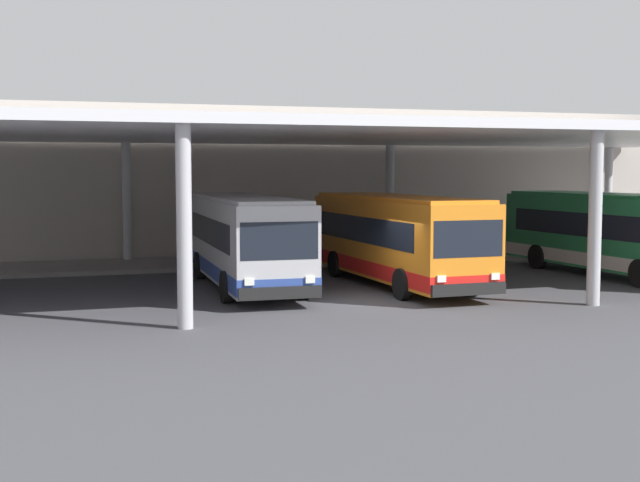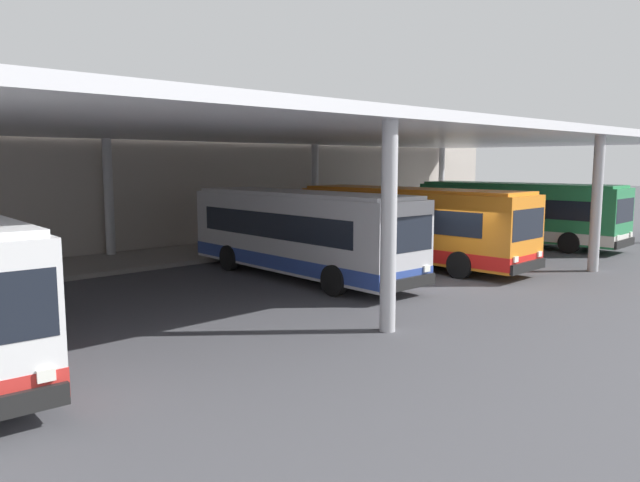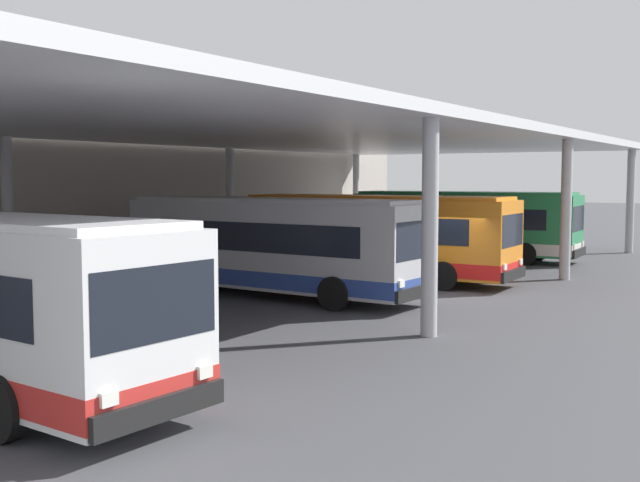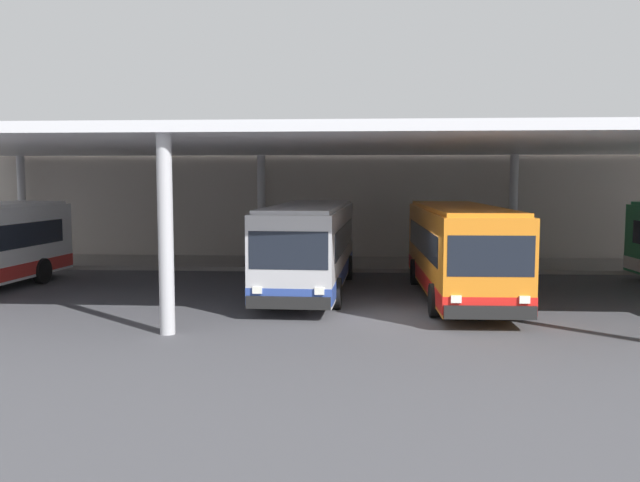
# 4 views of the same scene
# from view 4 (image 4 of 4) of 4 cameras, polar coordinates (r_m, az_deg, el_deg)

# --- Properties ---
(ground_plane) EXTENTS (200.00, 200.00, 0.00)m
(ground_plane) POSITION_cam_4_polar(r_m,az_deg,el_deg) (20.04, 6.62, -6.50)
(ground_plane) COLOR #47474C
(platform_kerb) EXTENTS (42.00, 4.50, 0.18)m
(platform_kerb) POSITION_cam_4_polar(r_m,az_deg,el_deg) (31.61, 5.65, -1.98)
(platform_kerb) COLOR gray
(platform_kerb) RESTS_ON ground
(station_building_facade) EXTENTS (48.00, 1.60, 7.02)m
(station_building_facade) POSITION_cam_4_polar(r_m,az_deg,el_deg) (34.61, 5.55, 4.34)
(station_building_facade) COLOR #ADA399
(station_building_facade) RESTS_ON ground
(canopy_shelter) EXTENTS (40.00, 17.00, 5.55)m
(canopy_shelter) POSITION_cam_4_polar(r_m,az_deg,el_deg) (25.14, 6.18, 8.07)
(canopy_shelter) COLOR silver
(canopy_shelter) RESTS_ON ground
(bus_second_bay) EXTENTS (2.97, 10.61, 3.17)m
(bus_second_bay) POSITION_cam_4_polar(r_m,az_deg,el_deg) (24.28, -0.87, -0.44)
(bus_second_bay) COLOR #B7B7BC
(bus_second_bay) RESTS_ON ground
(bus_middle_bay) EXTENTS (2.90, 10.59, 3.17)m
(bus_middle_bay) POSITION_cam_4_polar(r_m,az_deg,el_deg) (23.40, 11.74, -0.77)
(bus_middle_bay) COLOR orange
(bus_middle_bay) RESTS_ON ground
(bench_waiting) EXTENTS (1.80, 0.45, 0.92)m
(bench_waiting) POSITION_cam_4_polar(r_m,az_deg,el_deg) (31.91, 12.00, -0.97)
(bench_waiting) COLOR #4C515B
(bench_waiting) RESTS_ON platform_kerb
(trash_bin) EXTENTS (0.52, 0.52, 0.98)m
(trash_bin) POSITION_cam_4_polar(r_m,az_deg,el_deg) (32.31, 17.14, -0.98)
(trash_bin) COLOR maroon
(trash_bin) RESTS_ON platform_kerb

